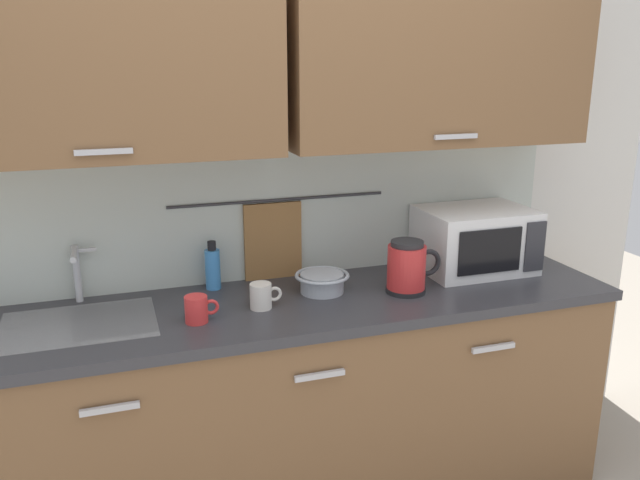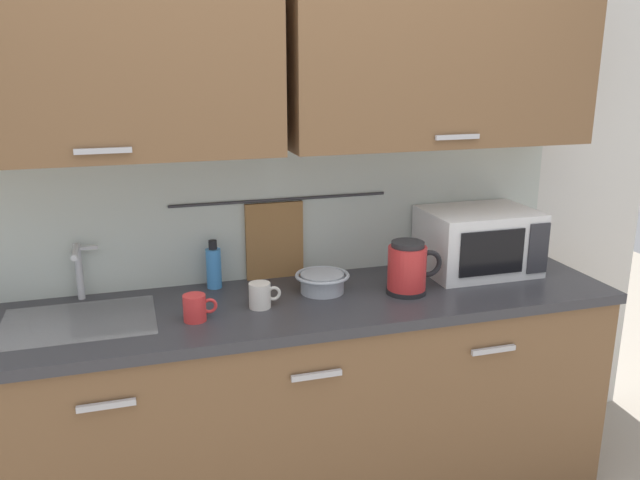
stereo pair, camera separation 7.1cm
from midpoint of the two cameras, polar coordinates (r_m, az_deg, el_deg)
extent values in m
cube|color=brown|center=(2.69, -1.46, -14.68)|extent=(2.50, 0.60, 0.86)
cube|color=#B7B7BC|center=(2.19, -17.31, -13.69)|extent=(0.18, 0.02, 0.02)
cube|color=#B7B7BC|center=(2.27, 0.62, -11.78)|extent=(0.18, 0.02, 0.02)
cube|color=#B7B7BC|center=(2.54, 15.75, -9.27)|extent=(0.18, 0.02, 0.02)
cube|color=#333338|center=(2.49, -1.54, -5.72)|extent=(2.53, 0.63, 0.04)
cube|color=#9EA0A5|center=(2.45, -19.49, -7.70)|extent=(0.52, 0.38, 0.09)
cube|color=silver|center=(2.69, -3.46, 4.14)|extent=(3.70, 0.06, 2.50)
cube|color=beige|center=(2.67, -3.26, 2.42)|extent=(2.50, 0.01, 0.55)
cube|color=brown|center=(2.37, -18.21, 15.23)|extent=(1.23, 0.33, 0.70)
cube|color=#B7B7BC|center=(2.21, -17.60, 7.46)|extent=(0.18, 0.01, 0.02)
cube|color=brown|center=(2.67, 11.27, 15.68)|extent=(1.23, 0.33, 0.70)
cube|color=#B7B7BC|center=(2.54, 12.76, 8.80)|extent=(0.18, 0.01, 0.02)
cylinder|color=#333338|center=(2.65, -2.70, 3.55)|extent=(0.90, 0.01, 0.01)
cube|color=olive|center=(2.69, -3.25, -0.26)|extent=(0.24, 0.02, 0.34)
cylinder|color=#B2B5BA|center=(2.61, -19.63, -2.60)|extent=(0.03, 0.03, 0.22)
cylinder|color=#B2B5BA|center=(2.50, -19.91, -0.99)|extent=(0.02, 0.16, 0.02)
cube|color=#B2B5BA|center=(2.58, -18.93, -0.64)|extent=(0.07, 0.02, 0.01)
cube|color=white|center=(2.86, 14.35, -0.07)|extent=(0.46, 0.34, 0.27)
cube|color=black|center=(2.70, 15.59, -1.10)|extent=(0.29, 0.01, 0.18)
cube|color=#2D2D33|center=(2.82, 19.29, -0.71)|extent=(0.09, 0.01, 0.21)
cylinder|color=black|center=(2.58, 8.34, -4.41)|extent=(0.16, 0.16, 0.02)
cylinder|color=red|center=(2.55, 8.42, -2.43)|extent=(0.15, 0.15, 0.17)
cylinder|color=#262628|center=(2.52, 8.51, -0.38)|extent=(0.13, 0.13, 0.02)
torus|color=black|center=(2.58, 10.30, -2.05)|extent=(0.11, 0.02, 0.11)
cylinder|color=#3F8CD8|center=(2.61, -8.52, -2.48)|extent=(0.06, 0.06, 0.16)
cylinder|color=black|center=(2.59, -8.61, -0.42)|extent=(0.03, 0.03, 0.04)
cylinder|color=silver|center=(2.40, -4.45, -4.86)|extent=(0.08, 0.08, 0.09)
torus|color=silver|center=(2.41, -3.24, -4.70)|extent=(0.06, 0.01, 0.06)
cylinder|color=#A5ADB7|center=(2.55, 1.00, -3.80)|extent=(0.17, 0.17, 0.07)
torus|color=#A5ADB7|center=(2.54, 1.00, -3.13)|extent=(0.21, 0.21, 0.01)
cylinder|color=red|center=(2.31, -10.07, -5.88)|extent=(0.08, 0.08, 0.09)
torus|color=red|center=(2.32, -8.79, -5.72)|extent=(0.06, 0.01, 0.06)
camera|label=1|loc=(0.04, -89.17, 0.24)|focal=36.51mm
camera|label=2|loc=(0.04, 90.83, -0.24)|focal=36.51mm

